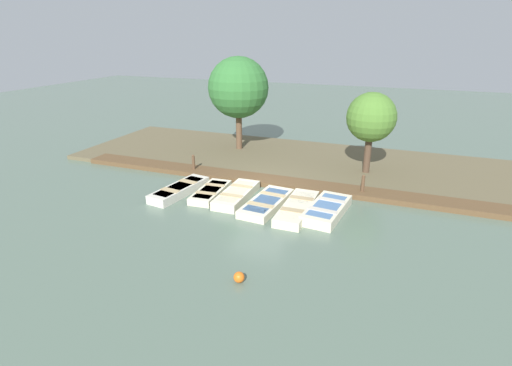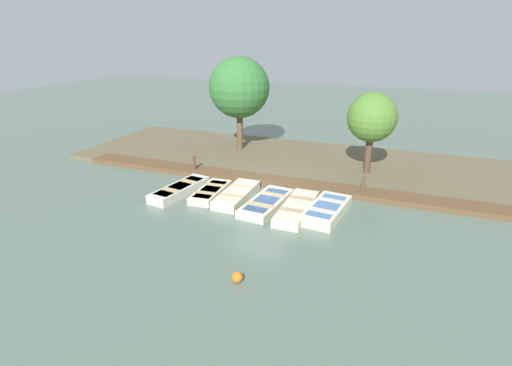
# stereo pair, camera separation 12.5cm
# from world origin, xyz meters

# --- Properties ---
(ground_plane) EXTENTS (80.00, 80.00, 0.00)m
(ground_plane) POSITION_xyz_m (0.00, 0.00, 0.00)
(ground_plane) COLOR #566B5B
(shore_bank) EXTENTS (8.00, 24.00, 0.21)m
(shore_bank) POSITION_xyz_m (-5.00, 0.00, 0.10)
(shore_bank) COLOR brown
(shore_bank) RESTS_ON ground_plane
(dock_walkway) EXTENTS (1.20, 20.39, 0.24)m
(dock_walkway) POSITION_xyz_m (-1.47, 0.00, 0.12)
(dock_walkway) COLOR brown
(dock_walkway) RESTS_ON ground_plane
(rowboat_0) EXTENTS (3.32, 1.41, 0.40)m
(rowboat_0) POSITION_xyz_m (1.22, -3.31, 0.20)
(rowboat_0) COLOR beige
(rowboat_0) RESTS_ON ground_plane
(rowboat_1) EXTENTS (2.69, 1.14, 0.33)m
(rowboat_1) POSITION_xyz_m (0.89, -1.93, 0.16)
(rowboat_1) COLOR beige
(rowboat_1) RESTS_ON ground_plane
(rowboat_2) EXTENTS (3.02, 1.10, 0.40)m
(rowboat_2) POSITION_xyz_m (0.84, -0.70, 0.20)
(rowboat_2) COLOR beige
(rowboat_2) RESTS_ON ground_plane
(rowboat_3) EXTENTS (3.28, 1.48, 0.34)m
(rowboat_3) POSITION_xyz_m (1.14, 0.79, 0.17)
(rowboat_3) COLOR beige
(rowboat_3) RESTS_ON ground_plane
(rowboat_4) EXTENTS (3.35, 1.06, 0.38)m
(rowboat_4) POSITION_xyz_m (1.23, 2.12, 0.19)
(rowboat_4) COLOR beige
(rowboat_4) RESTS_ON ground_plane
(rowboat_5) EXTENTS (3.03, 1.55, 0.43)m
(rowboat_5) POSITION_xyz_m (1.02, 3.27, 0.21)
(rowboat_5) COLOR beige
(rowboat_5) RESTS_ON ground_plane
(mooring_post_near) EXTENTS (0.15, 0.15, 1.00)m
(mooring_post_near) POSITION_xyz_m (-1.43, -4.06, 0.50)
(mooring_post_near) COLOR brown
(mooring_post_near) RESTS_ON ground_plane
(mooring_post_far) EXTENTS (0.15, 0.15, 1.00)m
(mooring_post_far) POSITION_xyz_m (-1.43, 4.33, 0.50)
(mooring_post_far) COLOR brown
(mooring_post_far) RESTS_ON ground_plane
(buoy) EXTENTS (0.32, 0.32, 0.32)m
(buoy) POSITION_xyz_m (6.46, 1.82, 0.16)
(buoy) COLOR orange
(buoy) RESTS_ON ground_plane
(park_tree_far_left) EXTENTS (3.47, 3.47, 5.54)m
(park_tree_far_left) POSITION_xyz_m (-5.88, -3.45, 3.79)
(park_tree_far_left) COLOR brown
(park_tree_far_left) RESTS_ON ground_plane
(park_tree_left) EXTENTS (2.37, 2.37, 4.16)m
(park_tree_left) POSITION_xyz_m (-4.19, 4.17, 2.94)
(park_tree_left) COLOR #4C3828
(park_tree_left) RESTS_ON ground_plane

